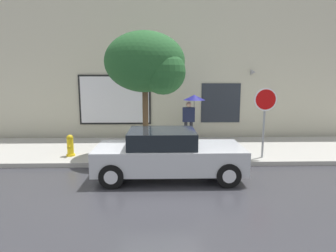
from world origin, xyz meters
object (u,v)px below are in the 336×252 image
(pedestrian_with_umbrella, at_px, (192,106))
(street_tree, at_px, (148,64))
(fire_hydrant, at_px, (70,146))
(stop_sign, at_px, (265,109))
(parked_car, at_px, (168,154))

(pedestrian_with_umbrella, distance_m, street_tree, 3.05)
(fire_hydrant, height_order, pedestrian_with_umbrella, pedestrian_with_umbrella)
(fire_hydrant, relative_size, stop_sign, 0.32)
(fire_hydrant, xyz_separation_m, street_tree, (2.72, 0.20, 2.76))
(fire_hydrant, bearing_deg, parked_car, -28.97)
(stop_sign, bearing_deg, parked_car, -155.83)
(fire_hydrant, distance_m, pedestrian_with_umbrella, 5.08)
(parked_car, height_order, pedestrian_with_umbrella, pedestrian_with_umbrella)
(parked_car, bearing_deg, fire_hydrant, 151.03)
(fire_hydrant, height_order, street_tree, street_tree)
(fire_hydrant, relative_size, pedestrian_with_umbrella, 0.38)
(parked_car, bearing_deg, street_tree, 106.53)
(fire_hydrant, distance_m, stop_sign, 6.72)
(parked_car, height_order, street_tree, street_tree)
(pedestrian_with_umbrella, relative_size, street_tree, 0.47)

